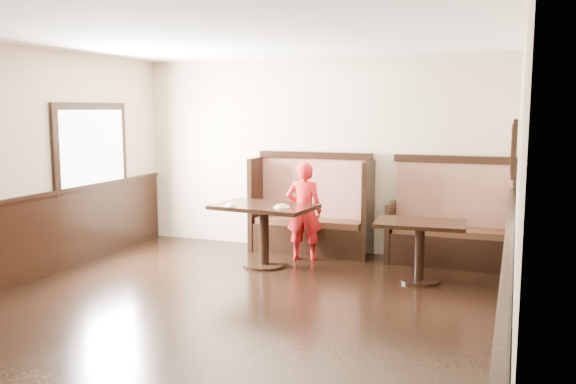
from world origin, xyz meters
The scene contains 9 objects.
ground centered at (0.00, 0.00, 0.00)m, with size 7.00×7.00×0.00m, color black.
room_shell centered at (-0.30, 0.28, 0.67)m, with size 7.00×7.00×7.00m.
booth_main centered at (0.00, 3.30, 0.53)m, with size 1.75×0.72×1.45m.
booth_neighbor centered at (1.95, 3.29, 0.48)m, with size 1.65×0.72×1.45m.
table_main centered at (-0.33, 2.30, 0.63)m, with size 1.37×0.95×0.82m.
table_neighbor centered at (1.69, 2.30, 0.55)m, with size 1.10×0.77×0.73m.
child centered at (0.05, 2.82, 0.68)m, with size 0.50×0.33×1.36m, color red.
pizza_plate_left centered at (-0.69, 2.08, 0.83)m, with size 0.18×0.18×0.03m.
pizza_plate_right centered at (-0.04, 2.19, 0.84)m, with size 0.20×0.20×0.04m.
Camera 1 is at (2.73, -4.94, 2.07)m, focal length 38.00 mm.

